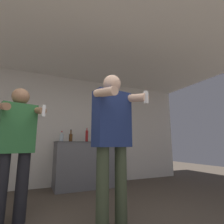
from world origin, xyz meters
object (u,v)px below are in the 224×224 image
(bottle_clear_vodka, at_px, (71,137))
(bottle_green_wine, at_px, (101,137))
(bottle_short_whiskey, at_px, (62,137))
(person_woman_foreground, at_px, (113,134))
(bottle_tall_gin, at_px, (87,136))
(person_man_side, at_px, (16,144))

(bottle_clear_vodka, relative_size, bottle_green_wine, 0.83)
(bottle_short_whiskey, height_order, person_woman_foreground, person_woman_foreground)
(bottle_short_whiskey, xyz_separation_m, bottle_clear_vodka, (0.19, 0.00, 0.01))
(bottle_tall_gin, relative_size, person_woman_foreground, 0.18)
(bottle_tall_gin, distance_m, person_woman_foreground, 1.97)
(person_woman_foreground, bearing_deg, bottle_tall_gin, 82.34)
(bottle_tall_gin, height_order, person_man_side, person_man_side)
(bottle_green_wine, bearing_deg, bottle_tall_gin, 180.00)
(person_man_side, bearing_deg, bottle_short_whiskey, 61.36)
(bottle_clear_vodka, xyz_separation_m, bottle_green_wine, (0.70, -0.00, 0.02))
(bottle_tall_gin, distance_m, bottle_clear_vodka, 0.36)
(person_woman_foreground, bearing_deg, person_man_side, 149.80)
(person_man_side, bearing_deg, person_woman_foreground, -30.20)
(bottle_short_whiskey, xyz_separation_m, bottle_green_wine, (0.89, -0.00, 0.03))
(bottle_green_wine, distance_m, person_man_side, 2.12)
(bottle_short_whiskey, distance_m, bottle_green_wine, 0.89)
(bottle_tall_gin, bearing_deg, bottle_short_whiskey, -180.00)
(bottle_clear_vodka, height_order, person_man_side, person_man_side)
(bottle_green_wine, height_order, person_woman_foreground, person_woman_foreground)
(bottle_tall_gin, bearing_deg, bottle_green_wine, -0.00)
(person_woman_foreground, height_order, person_man_side, person_woman_foreground)
(bottle_green_wine, bearing_deg, bottle_short_whiskey, 180.00)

